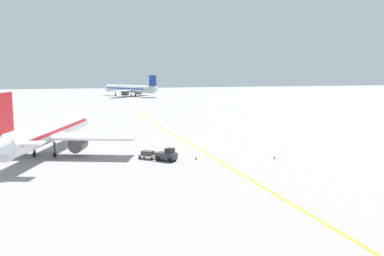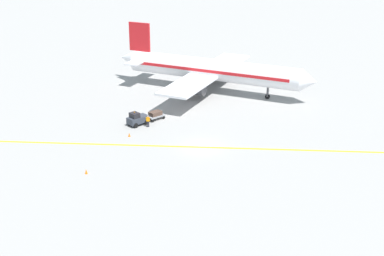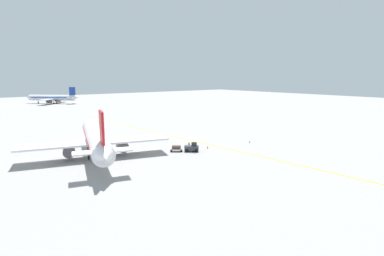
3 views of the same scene
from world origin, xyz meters
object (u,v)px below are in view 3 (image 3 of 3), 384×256
object	(u,v)px
baggage_cart_trailing	(176,148)
ground_crew_worker	(189,145)
traffic_cone_mid_apron	(250,142)
traffic_cone_near_nose	(208,147)
airplane_at_gate	(96,138)
airplane_distant_taxiing	(53,98)
baggage_tug_dark	(192,147)

from	to	relation	value
baggage_cart_trailing	ground_crew_worker	xyz separation A→B (m)	(3.09, -0.38, 0.15)
ground_crew_worker	traffic_cone_mid_apron	distance (m)	15.97
ground_crew_worker	traffic_cone_near_nose	size ratio (longest dim) A/B	3.05
airplane_at_gate	traffic_cone_near_nose	size ratio (longest dim) A/B	63.54
traffic_cone_mid_apron	airplane_distant_taxiing	bearing A→B (deg)	94.50
airplane_distant_taxiing	traffic_cone_mid_apron	bearing A→B (deg)	-85.50
baggage_cart_trailing	ground_crew_worker	world-z (taller)	ground_crew_worker
baggage_tug_dark	traffic_cone_near_nose	distance (m)	4.42
airplane_at_gate	traffic_cone_mid_apron	bearing A→B (deg)	-16.94
airplane_at_gate	ground_crew_worker	xyz separation A→B (m)	(18.01, -6.62, -2.80)
baggage_cart_trailing	traffic_cone_near_nose	world-z (taller)	baggage_cart_trailing
baggage_tug_dark	airplane_distant_taxiing	bearing A→B (deg)	87.87
ground_crew_worker	traffic_cone_near_nose	world-z (taller)	ground_crew_worker
baggage_tug_dark	baggage_cart_trailing	world-z (taller)	baggage_tug_dark
airplane_distant_taxiing	baggage_cart_trailing	xyz separation A→B (m)	(-7.69, -135.25, -2.58)
traffic_cone_mid_apron	traffic_cone_near_nose	bearing A→B (deg)	170.62
airplane_distant_taxiing	traffic_cone_mid_apron	world-z (taller)	airplane_distant_taxiing
baggage_tug_dark	baggage_cart_trailing	bearing A→B (deg)	141.87
airplane_distant_taxiing	airplane_at_gate	bearing A→B (deg)	-99.94
airplane_at_gate	ground_crew_worker	world-z (taller)	airplane_at_gate
airplane_distant_taxiing	traffic_cone_near_nose	world-z (taller)	airplane_distant_taxiing
baggage_tug_dark	traffic_cone_mid_apron	bearing A→B (deg)	-6.91
airplane_at_gate	airplane_distant_taxiing	xyz separation A→B (m)	(22.60, 129.01, -0.37)
airplane_at_gate	baggage_cart_trailing	xyz separation A→B (m)	(14.91, -6.24, -2.95)
baggage_tug_dark	traffic_cone_near_nose	bearing A→B (deg)	-0.21
airplane_distant_taxiing	baggage_cart_trailing	bearing A→B (deg)	-93.25
ground_crew_worker	airplane_distant_taxiing	bearing A→B (deg)	88.06
airplane_distant_taxiing	baggage_tug_dark	xyz separation A→B (m)	(-5.10, -137.28, -2.44)
ground_crew_worker	traffic_cone_mid_apron	xyz separation A→B (m)	(15.55, -3.60, -0.63)
airplane_at_gate	baggage_tug_dark	distance (m)	19.57
traffic_cone_near_nose	traffic_cone_mid_apron	xyz separation A→B (m)	(11.67, -1.93, 0.00)
airplane_at_gate	baggage_tug_dark	xyz separation A→B (m)	(17.51, -8.28, -2.81)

